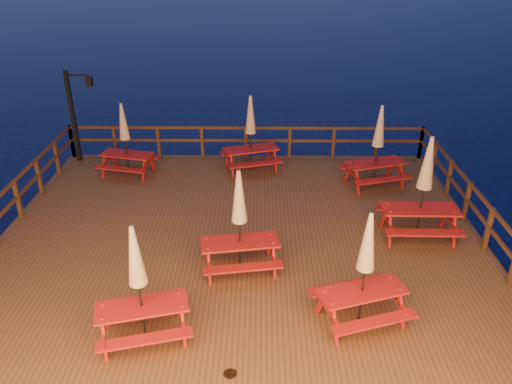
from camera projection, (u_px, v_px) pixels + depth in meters
ground at (241, 245)px, 12.79m from camera, size 500.00×500.00×0.00m
deck at (241, 239)px, 12.70m from camera, size 12.00×10.00×0.40m
deck_piles at (241, 255)px, 12.92m from camera, size 11.44×9.44×1.40m
railing at (243, 175)px, 13.84m from camera, size 11.80×9.75×1.10m
lamp_post at (76, 108)px, 15.89m from camera, size 0.85×0.18×3.00m
picnic_table_0 at (251, 132)px, 15.46m from camera, size 2.04×1.84×2.42m
picnic_table_1 at (424, 187)px, 11.83m from camera, size 1.86×1.53×2.63m
picnic_table_2 at (365, 268)px, 9.15m from camera, size 2.01×1.82×2.38m
picnic_table_3 at (378, 145)px, 14.46m from camera, size 2.05×1.84×2.46m
picnic_table_4 at (139, 282)px, 8.76m from camera, size 1.95×1.74×2.38m
picnic_table_5 at (239, 220)px, 10.64m from camera, size 1.90×1.65×2.42m
picnic_table_6 at (125, 138)px, 15.18m from camera, size 1.86×1.65×2.29m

